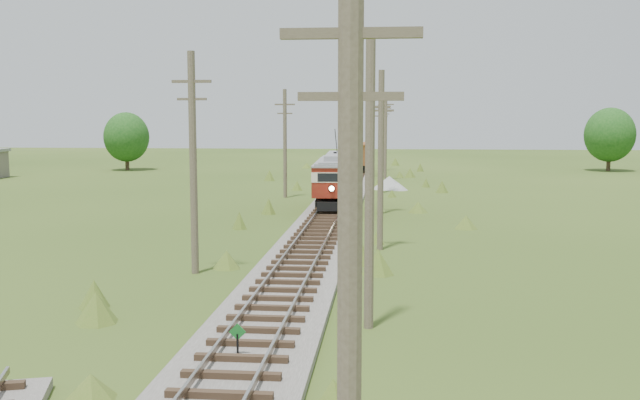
# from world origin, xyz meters

# --- Properties ---
(ground) EXTENTS (260.00, 260.00, 0.00)m
(ground) POSITION_xyz_m (0.00, 0.00, 0.00)
(ground) COLOR #2F4916
(ground) RESTS_ON ground
(railbed_main) EXTENTS (3.60, 96.00, 0.57)m
(railbed_main) POSITION_xyz_m (0.00, 34.00, 0.19)
(railbed_main) COLOR #605B54
(railbed_main) RESTS_ON ground
(switch_marker) EXTENTS (0.45, 0.06, 1.08)m
(switch_marker) POSITION_xyz_m (-0.20, 1.50, 0.63)
(switch_marker) COLOR black
(switch_marker) RESTS_ON ground
(streetcar) EXTENTS (2.96, 11.14, 5.06)m
(streetcar) POSITION_xyz_m (0.00, 33.07, 2.41)
(streetcar) COLOR black
(streetcar) RESTS_ON ground
(gondola) EXTENTS (3.76, 9.03, 2.91)m
(gondola) POSITION_xyz_m (0.00, 64.99, 2.14)
(gondola) COLOR black
(gondola) RESTS_ON ground
(gravel_pile) EXTENTS (3.20, 3.40, 1.16)m
(gravel_pile) POSITION_xyz_m (3.92, 47.59, 0.54)
(gravel_pile) COLOR gray
(gravel_pile) RESTS_ON ground
(utility_pole_r_0) EXTENTS (1.60, 0.30, 8.50)m
(utility_pole_r_0) POSITION_xyz_m (3.20, -8.00, 4.37)
(utility_pole_r_0) COLOR brown
(utility_pole_r_0) RESTS_ON ground
(utility_pole_r_1) EXTENTS (0.30, 0.30, 8.80)m
(utility_pole_r_1) POSITION_xyz_m (3.10, 5.00, 4.40)
(utility_pole_r_1) COLOR brown
(utility_pole_r_1) RESTS_ON ground
(utility_pole_r_2) EXTENTS (1.60, 0.30, 8.60)m
(utility_pole_r_2) POSITION_xyz_m (3.30, 18.00, 4.42)
(utility_pole_r_2) COLOR brown
(utility_pole_r_2) RESTS_ON ground
(utility_pole_r_3) EXTENTS (1.60, 0.30, 9.00)m
(utility_pole_r_3) POSITION_xyz_m (3.20, 31.00, 4.63)
(utility_pole_r_3) COLOR brown
(utility_pole_r_3) RESTS_ON ground
(utility_pole_r_4) EXTENTS (1.60, 0.30, 8.40)m
(utility_pole_r_4) POSITION_xyz_m (3.00, 44.00, 4.32)
(utility_pole_r_4) COLOR brown
(utility_pole_r_4) RESTS_ON ground
(utility_pole_r_5) EXTENTS (1.60, 0.30, 8.90)m
(utility_pole_r_5) POSITION_xyz_m (3.40, 57.00, 4.58)
(utility_pole_r_5) COLOR brown
(utility_pole_r_5) RESTS_ON ground
(utility_pole_r_6) EXTENTS (1.60, 0.30, 8.70)m
(utility_pole_r_6) POSITION_xyz_m (3.20, 70.00, 4.47)
(utility_pole_r_6) COLOR brown
(utility_pole_r_6) RESTS_ON ground
(utility_pole_l_a) EXTENTS (1.60, 0.30, 9.00)m
(utility_pole_l_a) POSITION_xyz_m (-4.20, 12.00, 4.63)
(utility_pole_l_a) COLOR brown
(utility_pole_l_a) RESTS_ON ground
(utility_pole_l_b) EXTENTS (1.60, 0.30, 8.60)m
(utility_pole_l_b) POSITION_xyz_m (-4.50, 40.00, 4.42)
(utility_pole_l_b) COLOR brown
(utility_pole_l_b) RESTS_ON ground
(tree_mid_a) EXTENTS (5.46, 5.46, 7.03)m
(tree_mid_a) POSITION_xyz_m (-28.00, 68.00, 4.02)
(tree_mid_a) COLOR #38281C
(tree_mid_a) RESTS_ON ground
(tree_mid_b) EXTENTS (5.88, 5.88, 7.57)m
(tree_mid_b) POSITION_xyz_m (30.00, 72.00, 4.33)
(tree_mid_b) COLOR #38281C
(tree_mid_b) RESTS_ON ground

